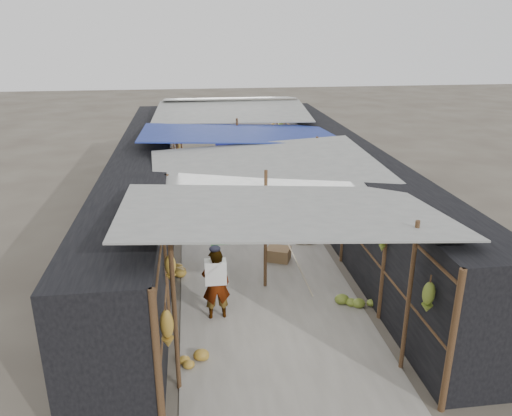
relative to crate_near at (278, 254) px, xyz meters
name	(u,v)px	position (x,y,z in m)	size (l,w,h in m)	color
ground	(293,377)	(-0.50, -4.21, -0.16)	(80.00, 80.00, 0.00)	#6B6356
aisle_slab	(247,226)	(-0.50, 2.29, -0.15)	(3.60, 16.00, 0.02)	#9E998E
stall_left	(146,191)	(-3.20, 2.29, 0.99)	(1.40, 15.00, 2.30)	black
stall_right	(342,183)	(2.20, 2.29, 0.99)	(1.40, 15.00, 2.30)	black
crate_near	(278,254)	(0.00, 0.00, 0.00)	(0.54, 0.43, 0.32)	#92714A
crate_mid	(310,231)	(1.10, 1.38, -0.03)	(0.45, 0.36, 0.27)	#92714A
crate_back	(203,189)	(-1.62, 5.44, -0.01)	(0.47, 0.38, 0.30)	#92714A
black_basin	(287,226)	(0.58, 1.91, -0.07)	(0.60, 0.60, 0.18)	black
vendor_elderly	(216,284)	(-1.61, -2.30, 0.56)	(0.53, 0.34, 1.44)	white
shopper_blue	(248,208)	(-0.54, 1.67, 0.60)	(0.74, 0.58, 1.52)	navy
vendor_seated	(283,174)	(1.20, 5.97, 0.22)	(0.50, 0.29, 0.77)	#494340
market_canopy	(246,139)	(-0.48, 2.61, 2.25)	(5.62, 15.20, 2.77)	brown
hanging_bananas	(247,170)	(-0.50, 2.22, 1.48)	(3.95, 14.08, 0.85)	#A57D2A
floor_bananas	(268,257)	(-0.26, -0.08, -0.03)	(3.97, 10.10, 0.30)	#A57D2A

